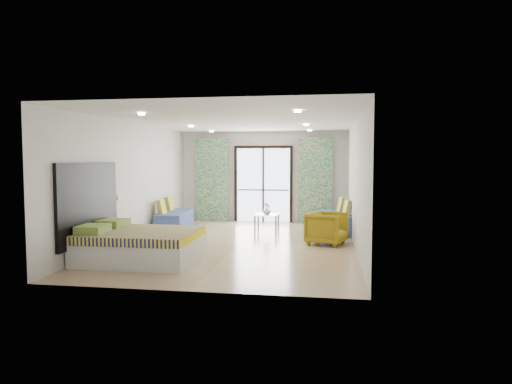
# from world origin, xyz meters

# --- Properties ---
(floor) EXTENTS (5.00, 7.50, 0.01)m
(floor) POSITION_xyz_m (0.00, 0.00, 0.00)
(floor) COLOR tan
(floor) RESTS_ON ground
(ceiling) EXTENTS (5.00, 7.50, 0.01)m
(ceiling) POSITION_xyz_m (0.00, 0.00, 2.70)
(ceiling) COLOR silver
(ceiling) RESTS_ON ground
(wall_back) EXTENTS (5.00, 0.01, 2.70)m
(wall_back) POSITION_xyz_m (0.00, 3.75, 1.35)
(wall_back) COLOR silver
(wall_back) RESTS_ON ground
(wall_front) EXTENTS (5.00, 0.01, 2.70)m
(wall_front) POSITION_xyz_m (0.00, -3.75, 1.35)
(wall_front) COLOR silver
(wall_front) RESTS_ON ground
(wall_left) EXTENTS (0.01, 7.50, 2.70)m
(wall_left) POSITION_xyz_m (-2.50, 0.00, 1.35)
(wall_left) COLOR silver
(wall_left) RESTS_ON ground
(wall_right) EXTENTS (0.01, 7.50, 2.70)m
(wall_right) POSITION_xyz_m (2.50, 0.00, 1.35)
(wall_right) COLOR silver
(wall_right) RESTS_ON ground
(balcony_door) EXTENTS (1.76, 0.08, 2.28)m
(balcony_door) POSITION_xyz_m (0.00, 3.72, 1.26)
(balcony_door) COLOR black
(balcony_door) RESTS_ON floor
(balcony_rail) EXTENTS (1.52, 0.03, 0.04)m
(balcony_rail) POSITION_xyz_m (0.00, 3.73, 0.95)
(balcony_rail) COLOR #595451
(balcony_rail) RESTS_ON balcony_door
(curtain_left) EXTENTS (1.00, 0.10, 2.50)m
(curtain_left) POSITION_xyz_m (-1.55, 3.57, 1.25)
(curtain_left) COLOR white
(curtain_left) RESTS_ON floor
(curtain_right) EXTENTS (1.00, 0.10, 2.50)m
(curtain_right) POSITION_xyz_m (1.55, 3.57, 1.25)
(curtain_right) COLOR white
(curtain_right) RESTS_ON floor
(downlight_a) EXTENTS (0.12, 0.12, 0.02)m
(downlight_a) POSITION_xyz_m (-1.40, -2.00, 2.67)
(downlight_a) COLOR #FFE0B2
(downlight_a) RESTS_ON ceiling
(downlight_b) EXTENTS (0.12, 0.12, 0.02)m
(downlight_b) POSITION_xyz_m (1.40, -2.00, 2.67)
(downlight_b) COLOR #FFE0B2
(downlight_b) RESTS_ON ceiling
(downlight_c) EXTENTS (0.12, 0.12, 0.02)m
(downlight_c) POSITION_xyz_m (-1.40, 1.00, 2.67)
(downlight_c) COLOR #FFE0B2
(downlight_c) RESTS_ON ceiling
(downlight_d) EXTENTS (0.12, 0.12, 0.02)m
(downlight_d) POSITION_xyz_m (1.40, 1.00, 2.67)
(downlight_d) COLOR #FFE0B2
(downlight_d) RESTS_ON ceiling
(downlight_e) EXTENTS (0.12, 0.12, 0.02)m
(downlight_e) POSITION_xyz_m (-1.40, 3.00, 2.67)
(downlight_e) COLOR #FFE0B2
(downlight_e) RESTS_ON ceiling
(downlight_f) EXTENTS (0.12, 0.12, 0.02)m
(downlight_f) POSITION_xyz_m (1.40, 3.00, 2.67)
(downlight_f) COLOR #FFE0B2
(downlight_f) RESTS_ON ceiling
(headboard) EXTENTS (0.06, 2.10, 1.50)m
(headboard) POSITION_xyz_m (-2.46, -2.00, 1.05)
(headboard) COLOR black
(headboard) RESTS_ON floor
(switch_plate) EXTENTS (0.02, 0.10, 0.10)m
(switch_plate) POSITION_xyz_m (-2.47, -0.75, 1.05)
(switch_plate) COLOR silver
(switch_plate) RESTS_ON wall_left
(bed) EXTENTS (2.03, 1.66, 0.70)m
(bed) POSITION_xyz_m (-1.48, -2.00, 0.29)
(bed) COLOR silver
(bed) RESTS_ON floor
(daybed_left) EXTENTS (0.83, 1.78, 0.85)m
(daybed_left) POSITION_xyz_m (-2.12, 1.71, 0.26)
(daybed_left) COLOR #3A4F8A
(daybed_left) RESTS_ON floor
(daybed_right) EXTENTS (0.93, 1.85, 0.87)m
(daybed_right) POSITION_xyz_m (2.12, 1.93, 0.27)
(daybed_right) COLOR #3A4F8A
(daybed_right) RESTS_ON floor
(coffee_table) EXTENTS (0.64, 0.64, 0.73)m
(coffee_table) POSITION_xyz_m (0.33, 2.09, 0.37)
(coffee_table) COLOR silver
(coffee_table) RESTS_ON floor
(vase) EXTENTS (0.27, 0.28, 0.20)m
(vase) POSITION_xyz_m (0.34, 2.02, 0.52)
(vase) COLOR white
(vase) RESTS_ON coffee_table
(armchair) EXTENTS (0.92, 0.95, 0.79)m
(armchair) POSITION_xyz_m (1.91, 0.20, 0.39)
(armchair) COLOR olive
(armchair) RESTS_ON floor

